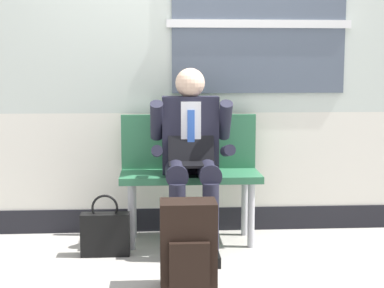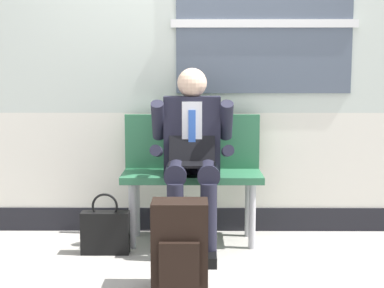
{
  "view_description": "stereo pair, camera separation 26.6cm",
  "coord_description": "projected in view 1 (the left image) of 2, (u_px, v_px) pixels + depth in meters",
  "views": [
    {
      "loc": [
        -0.24,
        -3.7,
        1.26
      ],
      "look_at": [
        0.0,
        0.18,
        0.75
      ],
      "focal_mm": 53.83,
      "sensor_mm": 36.0,
      "label": 1
    },
    {
      "loc": [
        0.02,
        -3.7,
        1.26
      ],
      "look_at": [
        0.0,
        0.18,
        0.75
      ],
      "focal_mm": 53.83,
      "sensor_mm": 36.0,
      "label": 2
    }
  ],
  "objects": [
    {
      "name": "person_seated",
      "position": [
        191.0,
        152.0,
        4.0
      ],
      "size": [
        0.57,
        0.7,
        1.26
      ],
      "color": "#1E1E2D",
      "rests_on": "ground"
    },
    {
      "name": "handbag",
      "position": [
        105.0,
        233.0,
        3.89
      ],
      "size": [
        0.33,
        0.11,
        0.42
      ],
      "color": "black",
      "rests_on": "ground"
    },
    {
      "name": "ground_plane",
      "position": [
        194.0,
        259.0,
        3.84
      ],
      "size": [
        18.0,
        18.0,
        0.0
      ],
      "primitive_type": "plane",
      "color": "#9E9991"
    },
    {
      "name": "bench_with_person",
      "position": [
        190.0,
        166.0,
        4.21
      ],
      "size": [
        1.0,
        0.42,
        0.92
      ],
      "color": "#2D6B47",
      "rests_on": "ground"
    },
    {
      "name": "station_wall",
      "position": [
        188.0,
        31.0,
        4.36
      ],
      "size": [
        6.08,
        0.17,
        3.12
      ],
      "color": "beige",
      "rests_on": "ground"
    },
    {
      "name": "backpack",
      "position": [
        188.0,
        246.0,
        3.29
      ],
      "size": [
        0.32,
        0.25,
        0.52
      ],
      "color": "black",
      "rests_on": "ground"
    }
  ]
}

